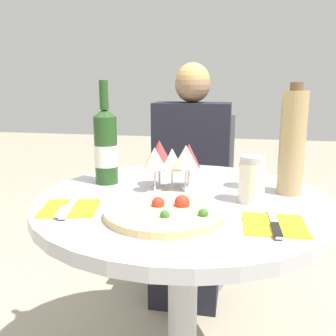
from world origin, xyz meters
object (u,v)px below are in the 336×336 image
(pizza_large, at_px, (166,212))
(wine_bottle, at_px, (106,146))
(seated_diner, at_px, (189,196))
(tall_carafe, at_px, (292,142))
(dining_table, at_px, (183,242))
(chair_behind_diner, at_px, (193,202))

(pizza_large, distance_m, wine_bottle, 0.40)
(seated_diner, relative_size, tall_carafe, 3.36)
(dining_table, relative_size, seated_diner, 0.79)
(wine_bottle, xyz_separation_m, tall_carafe, (0.60, -0.01, 0.03))
(dining_table, bearing_deg, chair_behind_diner, 95.02)
(seated_diner, relative_size, wine_bottle, 3.30)
(seated_diner, bearing_deg, chair_behind_diner, -90.00)
(pizza_large, bearing_deg, chair_behind_diner, 92.90)
(dining_table, relative_size, tall_carafe, 2.64)
(chair_behind_diner, distance_m, tall_carafe, 0.94)
(wine_bottle, bearing_deg, chair_behind_diner, 73.47)
(dining_table, xyz_separation_m, wine_bottle, (-0.28, 0.11, 0.28))
(dining_table, bearing_deg, wine_bottle, 159.10)
(seated_diner, distance_m, pizza_large, 0.89)
(dining_table, bearing_deg, seated_diner, 96.06)
(chair_behind_diner, relative_size, tall_carafe, 2.60)
(chair_behind_diner, distance_m, seated_diner, 0.16)
(seated_diner, bearing_deg, tall_carafe, 123.76)
(dining_table, distance_m, pizza_large, 0.24)
(seated_diner, distance_m, wine_bottle, 0.70)
(chair_behind_diner, bearing_deg, wine_bottle, 73.47)
(chair_behind_diner, distance_m, pizza_large, 1.04)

